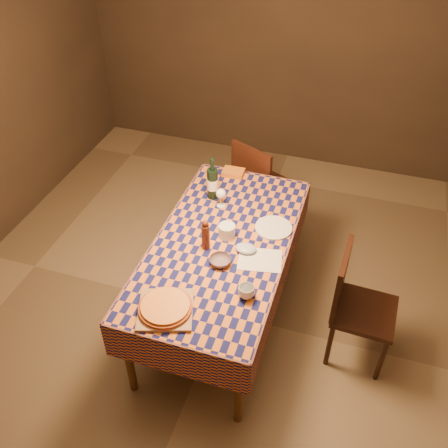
% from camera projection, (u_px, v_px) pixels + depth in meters
% --- Properties ---
extents(room, '(5.00, 5.10, 2.70)m').
position_uv_depth(room, '(222.00, 174.00, 3.16)').
color(room, brown).
rests_on(room, ground).
extents(dining_table, '(0.94, 1.84, 0.77)m').
position_uv_depth(dining_table, '(222.00, 250.00, 3.58)').
color(dining_table, brown).
rests_on(dining_table, ground).
extents(cutting_board, '(0.42, 0.42, 0.02)m').
position_uv_depth(cutting_board, '(166.00, 310.00, 3.05)').
color(cutting_board, '#976A47').
rests_on(cutting_board, dining_table).
extents(pizza, '(0.35, 0.35, 0.03)m').
position_uv_depth(pizza, '(165.00, 307.00, 3.03)').
color(pizza, '#8F3A17').
rests_on(pizza, cutting_board).
extents(pepper_mill, '(0.06, 0.06, 0.24)m').
position_uv_depth(pepper_mill, '(206.00, 235.00, 3.42)').
color(pepper_mill, '#461C10').
rests_on(pepper_mill, dining_table).
extents(bowl, '(0.18, 0.18, 0.05)m').
position_uv_depth(bowl, '(220.00, 261.00, 3.35)').
color(bowl, '#644B54').
rests_on(bowl, dining_table).
extents(wine_glass, '(0.08, 0.08, 0.15)m').
position_uv_depth(wine_glass, '(221.00, 194.00, 3.79)').
color(wine_glass, white).
rests_on(wine_glass, dining_table).
extents(wine_bottle, '(0.10, 0.10, 0.35)m').
position_uv_depth(wine_bottle, '(213.00, 183.00, 3.86)').
color(wine_bottle, black).
rests_on(wine_bottle, dining_table).
extents(deli_tub, '(0.15, 0.15, 0.10)m').
position_uv_depth(deli_tub, '(227.00, 231.00, 3.55)').
color(deli_tub, silver).
rests_on(deli_tub, dining_table).
extents(takeout_container, '(0.18, 0.13, 0.04)m').
position_uv_depth(takeout_container, '(233.00, 172.00, 4.17)').
color(takeout_container, '#BC6518').
rests_on(takeout_container, dining_table).
extents(white_plate, '(0.33, 0.33, 0.02)m').
position_uv_depth(white_plate, '(274.00, 228.00, 3.64)').
color(white_plate, silver).
rests_on(white_plate, dining_table).
extents(tumbler, '(0.12, 0.12, 0.08)m').
position_uv_depth(tumbler, '(246.00, 292.00, 3.12)').
color(tumbler, silver).
rests_on(tumbler, dining_table).
extents(flour_patch, '(0.33, 0.28, 0.00)m').
position_uv_depth(flour_patch, '(260.00, 260.00, 3.40)').
color(flour_patch, silver).
rests_on(flour_patch, dining_table).
extents(flour_bag, '(0.17, 0.14, 0.04)m').
position_uv_depth(flour_bag, '(246.00, 248.00, 3.45)').
color(flour_bag, '#9FAECC').
rests_on(flour_bag, dining_table).
extents(chair_far, '(0.55, 0.56, 0.93)m').
position_uv_depth(chair_far, '(258.00, 182.00, 4.53)').
color(chair_far, black).
rests_on(chair_far, ground).
extents(chair_right, '(0.45, 0.44, 0.93)m').
position_uv_depth(chair_right, '(354.00, 301.00, 3.44)').
color(chair_right, black).
rests_on(chair_right, ground).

